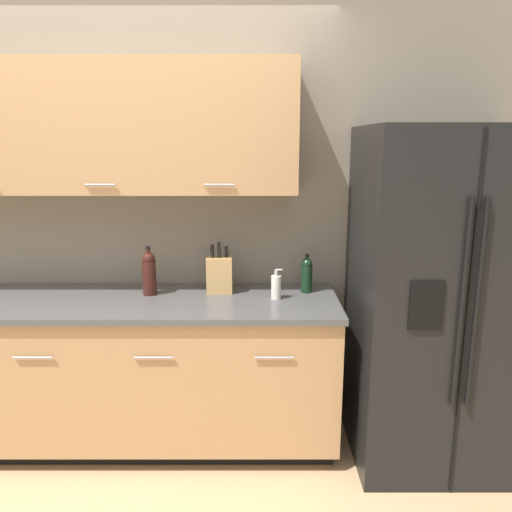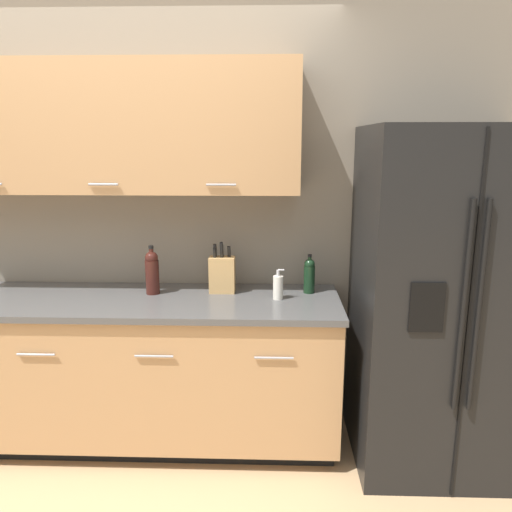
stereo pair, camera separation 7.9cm
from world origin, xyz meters
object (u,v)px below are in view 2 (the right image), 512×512
(wine_bottle, at_px, (152,271))
(oil_bottle, at_px, (309,275))
(knife_block, at_px, (222,274))
(refrigerator, at_px, (441,301))
(soap_dispenser, at_px, (278,287))

(wine_bottle, distance_m, oil_bottle, 0.91)
(knife_block, bearing_deg, refrigerator, -9.63)
(refrigerator, distance_m, wine_bottle, 1.62)
(knife_block, xyz_separation_m, oil_bottle, (0.51, 0.01, -0.00))
(refrigerator, bearing_deg, oil_bottle, 163.00)
(refrigerator, relative_size, soap_dispenser, 10.60)
(refrigerator, relative_size, wine_bottle, 6.46)
(oil_bottle, bearing_deg, knife_block, -179.08)
(wine_bottle, distance_m, soap_dispenser, 0.74)
(refrigerator, distance_m, soap_dispenser, 0.89)
(wine_bottle, relative_size, oil_bottle, 1.25)
(soap_dispenser, bearing_deg, knife_block, 159.64)
(wine_bottle, bearing_deg, knife_block, 5.76)
(refrigerator, distance_m, oil_bottle, 0.73)
(soap_dispenser, height_order, oil_bottle, oil_bottle)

